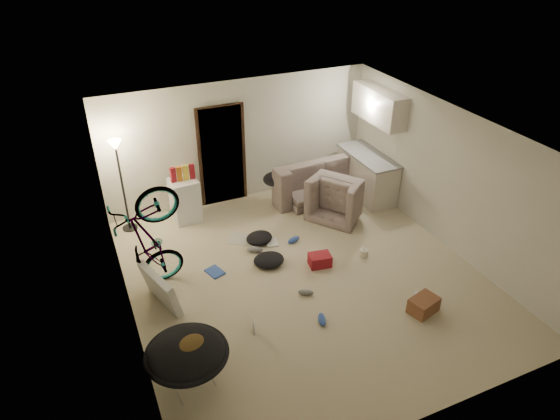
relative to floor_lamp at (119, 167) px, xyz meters
name	(u,v)px	position (x,y,z in m)	size (l,w,h in m)	color
floor	(304,277)	(2.40, -2.65, -1.32)	(5.50, 6.00, 0.02)	beige
ceiling	(308,135)	(2.40, -2.65, 1.20)	(5.50, 6.00, 0.02)	white
wall_back	(240,141)	(2.40, 0.36, -0.06)	(5.50, 0.02, 2.50)	silver
wall_front	(432,346)	(2.40, -5.66, -0.06)	(5.50, 0.02, 2.50)	silver
wall_left	(122,255)	(-0.36, -2.65, -0.06)	(0.02, 6.00, 2.50)	silver
wall_right	(450,178)	(5.16, -2.65, -0.06)	(0.02, 6.00, 2.50)	silver
doorway	(222,156)	(2.00, 0.32, -0.29)	(0.85, 0.10, 2.04)	black
door_trim	(222,156)	(2.00, 0.29, -0.29)	(0.97, 0.04, 2.10)	#311D11
floor_lamp	(119,167)	(0.00, 0.00, 0.00)	(0.28, 0.28, 1.81)	black
kitchen_counter	(367,176)	(4.83, -0.65, -0.87)	(0.60, 1.50, 0.88)	beige
counter_top	(369,156)	(4.83, -0.65, -0.41)	(0.64, 1.54, 0.04)	gray
kitchen_uppers	(379,105)	(4.96, -0.65, 0.64)	(0.38, 1.40, 0.65)	beige
sofa	(318,180)	(3.92, -0.20, -0.99)	(2.19, 0.86, 0.64)	#363C35
armchair	(341,198)	(3.96, -1.10, -0.98)	(1.00, 0.87, 0.65)	#363C35
bicycle	(153,262)	(0.10, -1.94, -0.81)	(0.67, 1.91, 1.00)	black
book_asset	(254,335)	(1.15, -3.58, -1.30)	(0.17, 0.23, 0.02)	maroon
mini_fridge	(185,200)	(1.09, -0.10, -0.88)	(0.50, 0.50, 0.86)	white
snack_box_0	(173,175)	(0.92, -0.10, -0.31)	(0.10, 0.07, 0.30)	maroon
snack_box_1	(179,174)	(1.04, -0.10, -0.31)	(0.10, 0.07, 0.30)	#B45D16
snack_box_2	(186,173)	(1.16, -0.10, -0.31)	(0.10, 0.07, 0.30)	yellow
snack_box_3	(192,172)	(1.28, -0.10, -0.31)	(0.10, 0.07, 0.30)	maroon
saucer_chair	(187,359)	(0.10, -4.03, -0.86)	(1.05, 1.05, 0.75)	silver
hoodie	(190,347)	(0.15, -4.06, -0.66)	(0.48, 0.40, 0.22)	brown
sofa_drape	(277,179)	(2.97, -0.20, -0.77)	(0.56, 0.46, 0.28)	black
tv_box	(160,289)	(0.10, -2.38, -1.01)	(0.11, 0.91, 0.60)	silver
drink_case_a	(424,305)	(3.67, -4.13, -1.18)	(0.43, 0.31, 0.24)	brown
drink_case_b	(320,260)	(2.78, -2.48, -1.20)	(0.37, 0.27, 0.21)	maroon
juicer	(364,253)	(3.60, -2.57, -1.22)	(0.14, 0.14, 0.20)	beige
newspaper	(243,239)	(1.84, -1.22, -1.30)	(0.38, 0.49, 0.01)	#B3AEA5
book_blue	(215,272)	(1.07, -1.96, -1.29)	(0.23, 0.31, 0.03)	#3253B4
book_white	(272,242)	(2.29, -1.54, -1.29)	(0.21, 0.27, 0.03)	silver
shoe_0	(294,240)	(2.66, -1.68, -1.26)	(0.27, 0.11, 0.10)	#3253B4
shoe_1	(255,250)	(1.90, -1.68, -1.25)	(0.30, 0.12, 0.11)	slate
shoe_2	(322,319)	(2.16, -3.72, -1.26)	(0.27, 0.11, 0.10)	#3253B4
shoe_3	(306,292)	(2.22, -3.08, -1.26)	(0.25, 0.10, 0.09)	slate
shoe_4	(418,296)	(3.77, -3.87, -1.26)	(0.25, 0.10, 0.09)	white
clothes_lump_a	(269,260)	(2.00, -2.10, -1.22)	(0.53, 0.45, 0.17)	black
clothes_lump_b	(259,238)	(2.10, -1.40, -1.23)	(0.50, 0.44, 0.15)	black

